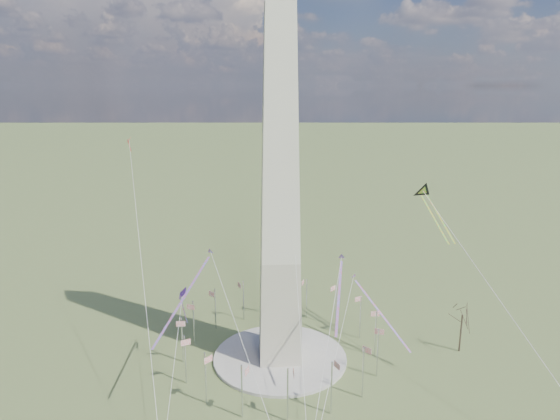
{
  "coord_description": "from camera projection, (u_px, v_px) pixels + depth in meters",
  "views": [
    {
      "loc": [
        -7.7,
        -121.21,
        71.91
      ],
      "look_at": [
        -0.01,
        0.0,
        41.6
      ],
      "focal_mm": 32.0,
      "sensor_mm": 36.0,
      "label": 1
    }
  ],
  "objects": [
    {
      "name": "ground",
      "position": [
        280.0,
        359.0,
        135.25
      ],
      "size": [
        2000.0,
        2000.0,
        0.0
      ],
      "primitive_type": "plane",
      "color": "#40562B",
      "rests_on": "ground"
    },
    {
      "name": "plaza",
      "position": [
        280.0,
        357.0,
        135.16
      ],
      "size": [
        36.0,
        36.0,
        0.8
      ],
      "primitive_type": "cylinder",
      "color": "#A8A399",
      "rests_on": "ground"
    },
    {
      "name": "washington_monument",
      "position": [
        280.0,
        185.0,
        123.64
      ],
      "size": [
        15.56,
        15.56,
        100.0
      ],
      "color": "#ADA791",
      "rests_on": "plaza"
    },
    {
      "name": "flagpole_ring",
      "position": [
        280.0,
        334.0,
        133.49
      ],
      "size": [
        54.4,
        54.4,
        13.0
      ],
      "color": "silver",
      "rests_on": "ground"
    },
    {
      "name": "tree_near",
      "position": [
        463.0,
        312.0,
        136.29
      ],
      "size": [
        9.42,
        9.42,
        16.49
      ],
      "color": "#49372C",
      "rests_on": "ground"
    },
    {
      "name": "kite_delta_black",
      "position": [
        425.0,
        195.0,
        137.2
      ],
      "size": [
        7.66,
        16.74,
        13.63
      ],
      "rotation": [
        0.0,
        0.0,
        3.37
      ],
      "color": "black",
      "rests_on": "ground"
    },
    {
      "name": "kite_diamond_purple",
      "position": [
        183.0,
        297.0,
        128.35
      ],
      "size": [
        1.84,
        3.36,
        10.53
      ],
      "rotation": [
        0.0,
        0.0,
        2.83
      ],
      "color": "#461A79",
      "rests_on": "ground"
    },
    {
      "name": "kite_streamer_left",
      "position": [
        340.0,
        285.0,
        119.34
      ],
      "size": [
        5.51,
        18.87,
        13.13
      ],
      "rotation": [
        0.0,
        0.0,
        2.91
      ],
      "color": "red",
      "rests_on": "ground"
    },
    {
      "name": "kite_streamer_mid",
      "position": [
        192.0,
        283.0,
        117.28
      ],
      "size": [
        12.99,
        21.1,
        16.19
      ],
      "rotation": [
        0.0,
        0.0,
        2.62
      ],
      "color": "red",
      "rests_on": "ground"
    },
    {
      "name": "kite_streamer_right",
      "position": [
        372.0,
        302.0,
        137.9
      ],
      "size": [
        13.01,
        19.46,
        15.26
      ],
      "rotation": [
        0.0,
        0.0,
        3.71
      ],
      "color": "red",
      "rests_on": "ground"
    },
    {
      "name": "kite_small_red",
      "position": [
        129.0,
        141.0,
        157.01
      ],
      "size": [
        1.19,
        1.98,
        4.65
      ],
      "rotation": [
        0.0,
        0.0,
        2.8
      ],
      "color": "red",
      "rests_on": "ground"
    },
    {
      "name": "kite_small_white",
      "position": [
        285.0,
        95.0,
        168.22
      ],
      "size": [
        1.28,
        1.83,
        4.57
      ],
      "rotation": [
        0.0,
        0.0,
        2.9
      ],
      "color": "white",
      "rests_on": "ground"
    }
  ]
}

